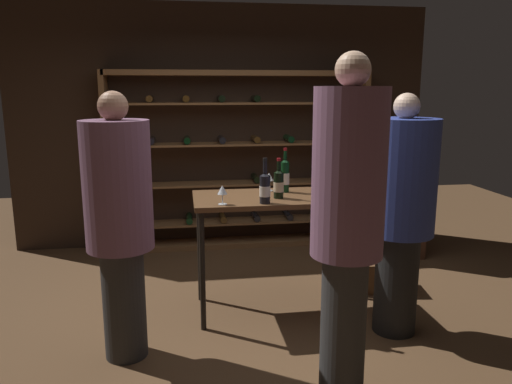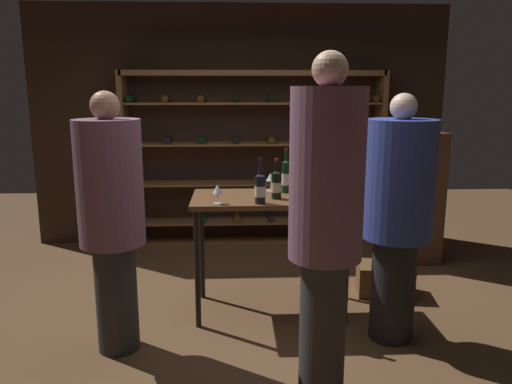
{
  "view_description": "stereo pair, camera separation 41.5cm",
  "coord_description": "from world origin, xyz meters",
  "px_view_note": "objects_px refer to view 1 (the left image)",
  "views": [
    {
      "loc": [
        -0.49,
        -3.78,
        1.86
      ],
      "look_at": [
        0.11,
        0.24,
        1.01
      ],
      "focal_mm": 34.64,
      "sensor_mm": 36.0,
      "label": 1
    },
    {
      "loc": [
        -0.07,
        -3.82,
        1.86
      ],
      "look_at": [
        0.11,
        0.24,
        1.01
      ],
      "focal_mm": 34.64,
      "sensor_mm": 36.0,
      "label": 2
    }
  ],
  "objects_px": {
    "wine_bottle_black_capsule": "(279,184)",
    "wine_glass_stemmed_left": "(222,191)",
    "person_guest_blue_shirt": "(119,216)",
    "display_cabinet": "(403,195)",
    "wine_bottle_amber_reserve": "(265,188)",
    "tasting_table": "(271,209)",
    "person_guest_plum_blouse": "(401,205)",
    "wine_bottle_red_label": "(285,176)",
    "person_guest_khaki": "(347,214)",
    "wine_glass_stemmed_center": "(269,178)",
    "wine_crate": "(377,274)",
    "wine_rack": "(240,161)"
  },
  "relations": [
    {
      "from": "person_guest_khaki",
      "to": "wine_crate",
      "type": "bearing_deg",
      "value": -108.33
    },
    {
      "from": "wine_rack",
      "to": "wine_bottle_black_capsule",
      "type": "relative_size",
      "value": 9.38
    },
    {
      "from": "wine_crate",
      "to": "wine_glass_stemmed_left",
      "type": "distance_m",
      "value": 1.87
    },
    {
      "from": "person_guest_blue_shirt",
      "to": "wine_crate",
      "type": "height_order",
      "value": "person_guest_blue_shirt"
    },
    {
      "from": "wine_bottle_black_capsule",
      "to": "wine_glass_stemmed_left",
      "type": "height_order",
      "value": "wine_bottle_black_capsule"
    },
    {
      "from": "wine_glass_stemmed_center",
      "to": "wine_bottle_black_capsule",
      "type": "bearing_deg",
      "value": -84.99
    },
    {
      "from": "wine_glass_stemmed_center",
      "to": "wine_crate",
      "type": "bearing_deg",
      "value": 4.59
    },
    {
      "from": "wine_bottle_black_capsule",
      "to": "wine_glass_stemmed_center",
      "type": "xyz_separation_m",
      "value": [
        -0.03,
        0.3,
        -0.0
      ]
    },
    {
      "from": "wine_bottle_red_label",
      "to": "display_cabinet",
      "type": "bearing_deg",
      "value": 33.14
    },
    {
      "from": "person_guest_blue_shirt",
      "to": "person_guest_khaki",
      "type": "relative_size",
      "value": 0.9
    },
    {
      "from": "person_guest_blue_shirt",
      "to": "person_guest_khaki",
      "type": "xyz_separation_m",
      "value": [
        1.37,
        -0.65,
        0.13
      ]
    },
    {
      "from": "wine_bottle_amber_reserve",
      "to": "wine_glass_stemmed_left",
      "type": "height_order",
      "value": "wine_bottle_amber_reserve"
    },
    {
      "from": "display_cabinet",
      "to": "wine_crate",
      "type": "bearing_deg",
      "value": -125.62
    },
    {
      "from": "person_guest_plum_blouse",
      "to": "wine_glass_stemmed_left",
      "type": "distance_m",
      "value": 1.35
    },
    {
      "from": "wine_crate",
      "to": "wine_bottle_black_capsule",
      "type": "height_order",
      "value": "wine_bottle_black_capsule"
    },
    {
      "from": "person_guest_khaki",
      "to": "person_guest_plum_blouse",
      "type": "bearing_deg",
      "value": -121.88
    },
    {
      "from": "wine_crate",
      "to": "wine_bottle_red_label",
      "type": "bearing_deg",
      "value": -170.89
    },
    {
      "from": "wine_rack",
      "to": "wine_glass_stemmed_center",
      "type": "bearing_deg",
      "value": -87.53
    },
    {
      "from": "wine_glass_stemmed_left",
      "to": "wine_bottle_black_capsule",
      "type": "bearing_deg",
      "value": 18.95
    },
    {
      "from": "wine_rack",
      "to": "wine_glass_stemmed_left",
      "type": "bearing_deg",
      "value": -100.11
    },
    {
      "from": "tasting_table",
      "to": "person_guest_plum_blouse",
      "type": "height_order",
      "value": "person_guest_plum_blouse"
    },
    {
      "from": "wine_bottle_amber_reserve",
      "to": "wine_glass_stemmed_center",
      "type": "height_order",
      "value": "wine_bottle_amber_reserve"
    },
    {
      "from": "wine_bottle_red_label",
      "to": "person_guest_blue_shirt",
      "type": "bearing_deg",
      "value": -150.37
    },
    {
      "from": "wine_glass_stemmed_left",
      "to": "wine_rack",
      "type": "bearing_deg",
      "value": 79.89
    },
    {
      "from": "person_guest_plum_blouse",
      "to": "person_guest_blue_shirt",
      "type": "height_order",
      "value": "person_guest_blue_shirt"
    },
    {
      "from": "person_guest_plum_blouse",
      "to": "wine_bottle_black_capsule",
      "type": "distance_m",
      "value": 0.96
    },
    {
      "from": "person_guest_plum_blouse",
      "to": "display_cabinet",
      "type": "bearing_deg",
      "value": -80.0
    },
    {
      "from": "person_guest_blue_shirt",
      "to": "wine_bottle_amber_reserve",
      "type": "bearing_deg",
      "value": -85.96
    },
    {
      "from": "tasting_table",
      "to": "person_guest_plum_blouse",
      "type": "distance_m",
      "value": 1.04
    },
    {
      "from": "tasting_table",
      "to": "wine_bottle_black_capsule",
      "type": "height_order",
      "value": "wine_bottle_black_capsule"
    },
    {
      "from": "display_cabinet",
      "to": "wine_bottle_black_capsule",
      "type": "relative_size",
      "value": 4.35
    },
    {
      "from": "person_guest_plum_blouse",
      "to": "person_guest_blue_shirt",
      "type": "xyz_separation_m",
      "value": [
        -2.04,
        -0.07,
        0.01
      ]
    },
    {
      "from": "person_guest_khaki",
      "to": "wine_bottle_amber_reserve",
      "type": "height_order",
      "value": "person_guest_khaki"
    },
    {
      "from": "person_guest_plum_blouse",
      "to": "wine_bottle_amber_reserve",
      "type": "height_order",
      "value": "person_guest_plum_blouse"
    },
    {
      "from": "person_guest_plum_blouse",
      "to": "wine_glass_stemmed_center",
      "type": "relative_size",
      "value": 11.62
    },
    {
      "from": "wine_glass_stemmed_left",
      "to": "person_guest_blue_shirt",
      "type": "bearing_deg",
      "value": -154.68
    },
    {
      "from": "wine_crate",
      "to": "wine_glass_stemmed_left",
      "type": "relative_size",
      "value": 3.19
    },
    {
      "from": "wine_bottle_red_label",
      "to": "wine_glass_stemmed_left",
      "type": "bearing_deg",
      "value": -145.35
    },
    {
      "from": "tasting_table",
      "to": "display_cabinet",
      "type": "distance_m",
      "value": 2.08
    },
    {
      "from": "person_guest_plum_blouse",
      "to": "wine_bottle_amber_reserve",
      "type": "bearing_deg",
      "value": 20.8
    },
    {
      "from": "wine_bottle_amber_reserve",
      "to": "wine_bottle_red_label",
      "type": "bearing_deg",
      "value": 58.93
    },
    {
      "from": "person_guest_khaki",
      "to": "display_cabinet",
      "type": "distance_m",
      "value": 2.86
    },
    {
      "from": "wine_crate",
      "to": "wine_glass_stemmed_left",
      "type": "bearing_deg",
      "value": -160.19
    },
    {
      "from": "person_guest_blue_shirt",
      "to": "wine_bottle_red_label",
      "type": "distance_m",
      "value": 1.49
    },
    {
      "from": "person_guest_khaki",
      "to": "display_cabinet",
      "type": "relative_size",
      "value": 1.46
    },
    {
      "from": "tasting_table",
      "to": "person_guest_blue_shirt",
      "type": "xyz_separation_m",
      "value": [
        -1.15,
        -0.59,
        0.13
      ]
    },
    {
      "from": "person_guest_blue_shirt",
      "to": "display_cabinet",
      "type": "relative_size",
      "value": 1.31
    },
    {
      "from": "display_cabinet",
      "to": "wine_bottle_black_capsule",
      "type": "bearing_deg",
      "value": -143.03
    },
    {
      "from": "wine_glass_stemmed_center",
      "to": "tasting_table",
      "type": "bearing_deg",
      "value": -94.86
    },
    {
      "from": "wine_bottle_black_capsule",
      "to": "wine_bottle_amber_reserve",
      "type": "height_order",
      "value": "wine_bottle_amber_reserve"
    }
  ]
}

